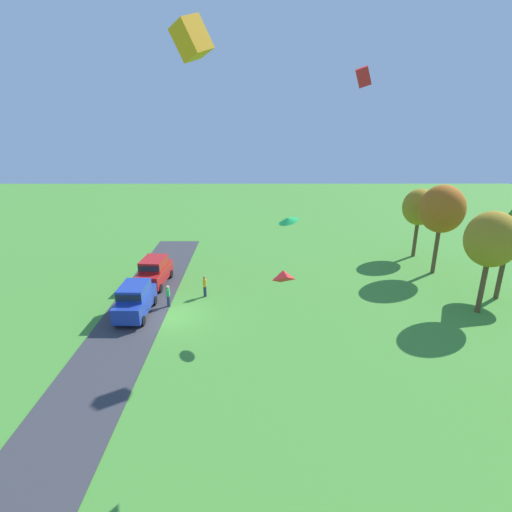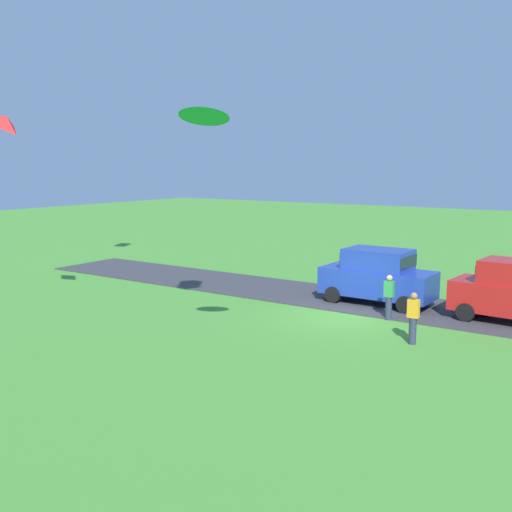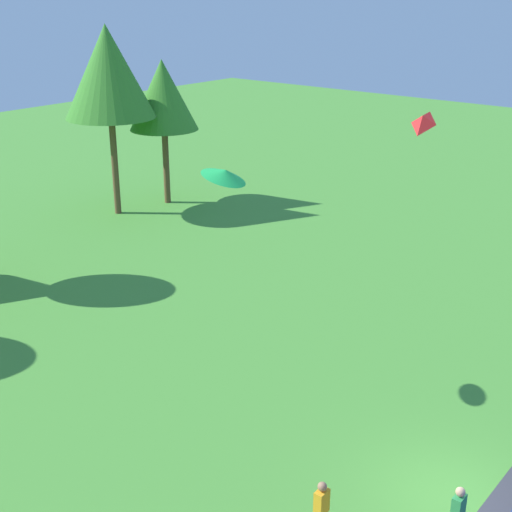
% 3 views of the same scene
% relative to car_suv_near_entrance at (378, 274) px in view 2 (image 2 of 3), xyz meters
% --- Properties ---
extents(ground_plane, '(120.00, 120.00, 0.00)m').
position_rel_car_suv_near_entrance_xyz_m(ground_plane, '(0.20, 2.71, -1.30)').
color(ground_plane, '#478E33').
extents(pavement_strip, '(36.00, 4.40, 0.06)m').
position_rel_car_suv_near_entrance_xyz_m(pavement_strip, '(0.20, -0.11, -1.27)').
color(pavement_strip, '#38383D').
rests_on(pavement_strip, ground).
extents(car_suv_near_entrance, '(4.63, 2.11, 2.28)m').
position_rel_car_suv_near_entrance_xyz_m(car_suv_near_entrance, '(0.00, 0.00, 0.00)').
color(car_suv_near_entrance, '#1E389E').
rests_on(car_suv_near_entrance, ground).
extents(person_on_lawn, '(0.36, 0.24, 1.71)m').
position_rel_car_suv_near_entrance_xyz_m(person_on_lawn, '(-1.32, 2.04, -0.42)').
color(person_on_lawn, '#2D334C').
rests_on(person_on_lawn, ground).
extents(person_beside_suv, '(0.36, 0.24, 1.71)m').
position_rel_car_suv_near_entrance_xyz_m(person_beside_suv, '(-3.13, 4.52, -0.42)').
color(person_beside_suv, '#2D334C').
rests_on(person_beside_suv, ground).
extents(kite_delta_mid_center, '(1.74, 1.75, 0.63)m').
position_rel_car_suv_near_entrance_xyz_m(kite_delta_mid_center, '(0.49, 10.59, 5.81)').
color(kite_delta_mid_center, green).
extents(kite_diamond_topmost, '(1.19, 0.86, 0.86)m').
position_rel_car_suv_near_entrance_xyz_m(kite_diamond_topmost, '(10.55, 9.57, 6.03)').
color(kite_diamond_topmost, red).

